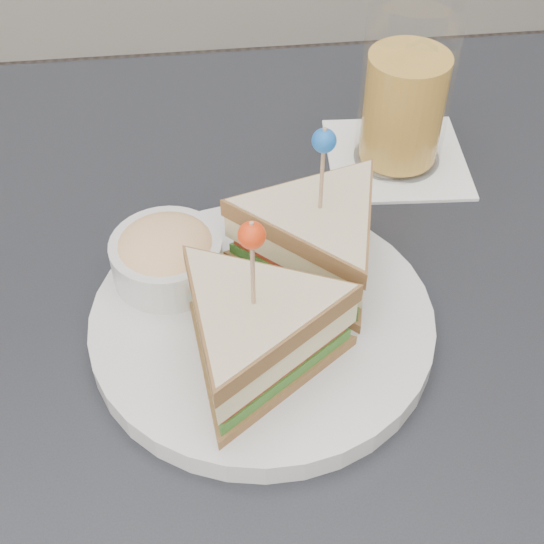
{
  "coord_description": "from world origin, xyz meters",
  "views": [
    {
      "loc": [
        -0.03,
        -0.35,
        1.17
      ],
      "look_at": [
        0.01,
        0.01,
        0.8
      ],
      "focal_mm": 50.0,
      "sensor_mm": 36.0,
      "label": 1
    }
  ],
  "objects": [
    {
      "name": "drink_set",
      "position": [
        0.15,
        0.19,
        0.82
      ],
      "size": [
        0.13,
        0.13,
        0.16
      ],
      "rotation": [
        0.0,
        0.0,
        -0.07
      ],
      "color": "white",
      "rests_on": "table"
    },
    {
      "name": "table",
      "position": [
        0.0,
        0.0,
        0.67
      ],
      "size": [
        0.8,
        0.8,
        0.75
      ],
      "color": "black",
      "rests_on": "ground"
    },
    {
      "name": "plate_meal",
      "position": [
        0.01,
        0.0,
        0.79
      ],
      "size": [
        0.28,
        0.28,
        0.14
      ],
      "rotation": [
        0.0,
        0.0,
        0.11
      ],
      "color": "silver",
      "rests_on": "table"
    }
  ]
}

